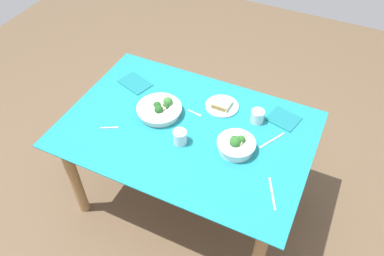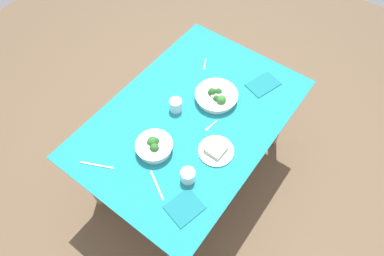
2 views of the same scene
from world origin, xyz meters
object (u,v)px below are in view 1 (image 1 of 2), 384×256
(water_glass_side, at_px, (180,137))
(table_knife_left, at_px, (272,193))
(broccoli_bowl_far, at_px, (160,109))
(bread_side_plate, at_px, (222,105))
(fork_by_far_bowl, at_px, (195,113))
(table_knife_right, at_px, (272,140))
(napkin_folded_lower, at_px, (284,119))
(fork_by_near_bowl, at_px, (110,128))
(water_glass_center, at_px, (257,116))
(broccoli_bowl_near, at_px, (236,145))
(napkin_folded_upper, at_px, (135,83))

(water_glass_side, relative_size, table_knife_left, 0.42)
(broccoli_bowl_far, height_order, table_knife_left, broccoli_bowl_far)
(bread_side_plate, xyz_separation_m, table_knife_left, (0.48, -0.49, -0.01))
(bread_side_plate, height_order, fork_by_far_bowl, bread_side_plate)
(table_knife_right, bearing_deg, napkin_folded_lower, 25.92)
(broccoli_bowl_far, distance_m, fork_by_near_bowl, 0.32)
(water_glass_center, bearing_deg, broccoli_bowl_near, -97.09)
(broccoli_bowl_near, relative_size, table_knife_left, 1.09)
(fork_by_far_bowl, height_order, napkin_folded_lower, napkin_folded_lower)
(broccoli_bowl_near, xyz_separation_m, table_knife_right, (0.17, 0.16, -0.04))
(napkin_folded_upper, bearing_deg, water_glass_side, -33.91)
(napkin_folded_upper, bearing_deg, water_glass_center, 0.65)
(broccoli_bowl_near, bearing_deg, bread_side_plate, 124.86)
(table_knife_left, bearing_deg, broccoli_bowl_near, -151.12)
(fork_by_far_bowl, height_order, napkin_folded_upper, napkin_folded_upper)
(table_knife_left, bearing_deg, bread_side_plate, -161.06)
(water_glass_side, distance_m, fork_by_near_bowl, 0.44)
(bread_side_plate, height_order, table_knife_left, bread_side_plate)
(table_knife_left, height_order, table_knife_right, same)
(bread_side_plate, bearing_deg, table_knife_right, -20.47)
(broccoli_bowl_far, bearing_deg, fork_by_far_bowl, 24.99)
(broccoli_bowl_far, distance_m, table_knife_left, 0.85)
(broccoli_bowl_far, height_order, napkin_folded_upper, broccoli_bowl_far)
(broccoli_bowl_far, bearing_deg, water_glass_side, -36.30)
(bread_side_plate, distance_m, fork_by_near_bowl, 0.70)
(fork_by_near_bowl, relative_size, napkin_folded_lower, 0.56)
(bread_side_plate, distance_m, napkin_folded_upper, 0.62)
(bread_side_plate, bearing_deg, water_glass_center, -5.92)
(fork_by_near_bowl, height_order, table_knife_right, same)
(broccoli_bowl_near, xyz_separation_m, fork_by_far_bowl, (-0.33, 0.17, -0.04))
(fork_by_far_bowl, xyz_separation_m, table_knife_left, (0.61, -0.37, -0.00))
(napkin_folded_upper, bearing_deg, fork_by_far_bowl, -10.62)
(table_knife_right, bearing_deg, water_glass_side, 145.66)
(table_knife_left, relative_size, napkin_folded_upper, 0.95)
(water_glass_center, relative_size, fork_by_near_bowl, 0.82)
(water_glass_center, height_order, fork_by_near_bowl, water_glass_center)
(fork_by_near_bowl, bearing_deg, bread_side_plate, 13.40)
(broccoli_bowl_far, relative_size, napkin_folded_upper, 1.32)
(broccoli_bowl_near, bearing_deg, table_knife_right, 43.08)
(broccoli_bowl_near, distance_m, water_glass_center, 0.27)
(broccoli_bowl_near, relative_size, water_glass_side, 2.58)
(fork_by_near_bowl, xyz_separation_m, napkin_folded_lower, (0.92, 0.52, 0.00))
(water_glass_center, xyz_separation_m, table_knife_right, (0.13, -0.11, -0.04))
(napkin_folded_upper, distance_m, napkin_folded_lower, 1.00)
(broccoli_bowl_near, distance_m, napkin_folded_upper, 0.86)
(table_knife_left, distance_m, napkin_folded_lower, 0.56)
(broccoli_bowl_far, xyz_separation_m, napkin_folded_upper, (-0.29, 0.18, -0.03))
(table_knife_right, height_order, napkin_folded_lower, napkin_folded_lower)
(broccoli_bowl_far, bearing_deg, bread_side_plate, 33.89)
(bread_side_plate, xyz_separation_m, napkin_folded_lower, (0.38, 0.06, -0.01))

